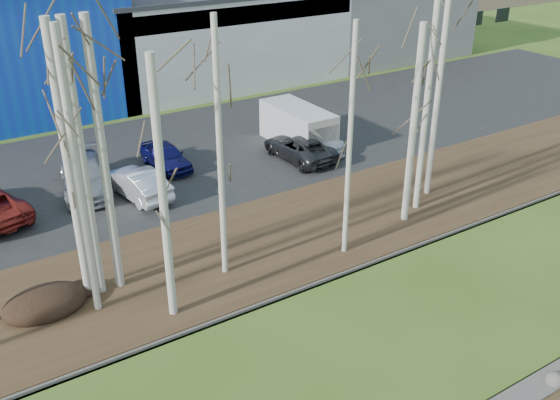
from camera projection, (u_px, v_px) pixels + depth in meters
river at (334, 362)px, 19.13m from camera, size 80.00×8.00×0.90m
far_bank_rocks at (264, 297)px, 22.23m from camera, size 80.00×0.80×0.46m
far_bank at (222, 256)px, 24.61m from camera, size 80.00×7.00×0.15m
parking_lot at (127, 168)px, 32.53m from camera, size 80.00×14.00×0.14m
building_white at (208, 33)px, 47.43m from camera, size 18.36×12.24×6.80m
building_grey at (370, 10)px, 55.10m from camera, size 14.28×12.24×7.30m
dirt_mound at (45, 302)px, 21.24m from camera, size 2.85×2.01×0.56m
birch_2 at (83, 167)px, 20.22m from camera, size 0.30×0.30×9.64m
birch_3 at (78, 180)px, 19.29m from camera, size 0.23×0.23×9.61m
birch_4 at (163, 195)px, 19.22m from camera, size 0.28×0.28×8.85m
birch_5 at (220, 154)px, 21.41m from camera, size 0.22×0.22×9.48m
birch_6 at (350, 145)px, 22.86m from camera, size 0.20×0.20×9.00m
birch_7 at (427, 99)px, 26.09m from camera, size 0.27×0.27×10.10m
birch_8 at (413, 127)px, 25.43m from camera, size 0.29×0.29×8.43m
birch_9 at (441, 66)px, 26.98m from camera, size 0.27×0.27×12.18m
birch_10 at (104, 162)px, 20.56m from camera, size 0.30×0.30×9.64m
birch_11 at (69, 170)px, 20.00m from camera, size 0.30×0.30×9.64m
car_2 at (85, 176)px, 29.60m from camera, size 3.17×5.53×1.51m
car_3 at (166, 156)px, 32.09m from camera, size 1.67×3.88×1.31m
car_4 at (137, 183)px, 29.02m from camera, size 2.07×4.37×1.38m
car_5 at (299, 147)px, 33.19m from camera, size 2.28×4.72×1.29m
car_6 at (314, 135)px, 34.75m from camera, size 3.10×5.31×1.45m
van_white at (300, 127)px, 34.75m from camera, size 2.11×4.98×2.17m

